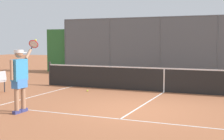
# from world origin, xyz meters

# --- Properties ---
(ground_plane) EXTENTS (60.00, 60.00, 0.00)m
(ground_plane) POSITION_xyz_m (0.00, 0.00, 0.00)
(ground_plane) COLOR #A8603D
(court_line_markings) EXTENTS (8.32, 8.72, 0.01)m
(court_line_markings) POSITION_xyz_m (0.00, 1.53, 0.00)
(court_line_markings) COLOR white
(court_line_markings) RESTS_ON ground
(fence_backdrop) EXTENTS (18.38, 1.37, 3.37)m
(fence_backdrop) POSITION_xyz_m (0.00, -9.61, 1.38)
(fence_backdrop) COLOR #565B60
(fence_backdrop) RESTS_ON ground
(tennis_net) EXTENTS (10.70, 0.09, 1.07)m
(tennis_net) POSITION_xyz_m (0.00, -3.62, 0.49)
(tennis_net) COLOR #2D2D2D
(tennis_net) RESTS_ON ground
(tennis_player) EXTENTS (0.46, 1.45, 2.07)m
(tennis_player) POSITION_xyz_m (2.87, 1.53, 1.06)
(tennis_player) COLOR navy
(tennis_player) RESTS_ON ground
(tennis_ball_by_sideline) EXTENTS (0.07, 0.07, 0.07)m
(tennis_ball_by_sideline) POSITION_xyz_m (2.85, -2.58, 0.03)
(tennis_ball_by_sideline) COLOR #C1D138
(tennis_ball_by_sideline) RESTS_ON ground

